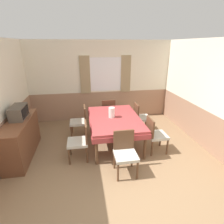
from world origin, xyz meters
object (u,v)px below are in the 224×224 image
(sideboard, at_px, (21,138))
(tv, at_px, (19,112))
(dining_table, at_px, (115,121))
(vase, at_px, (112,112))
(chair_right_near, at_px, (155,134))
(chair_head_near, at_px, (125,151))
(chair_head_window, at_px, (108,111))
(chair_right_far, at_px, (140,116))
(chair_left_near, at_px, (80,140))
(chair_left_far, at_px, (80,120))

(sideboard, xyz_separation_m, tv, (0.01, 0.16, 0.58))
(dining_table, bearing_deg, vase, 159.92)
(chair_right_near, distance_m, tv, 3.17)
(sideboard, bearing_deg, chair_head_near, -23.14)
(tv, xyz_separation_m, vase, (2.13, 0.07, -0.17))
(chair_head_window, bearing_deg, chair_right_far, -34.49)
(chair_left_near, distance_m, chair_right_near, 1.74)
(chair_left_far, bearing_deg, chair_head_window, -55.51)
(chair_head_near, distance_m, sideboard, 2.40)
(chair_head_near, height_order, tv, tv)
(chair_left_near, distance_m, sideboard, 1.38)
(dining_table, relative_size, chair_left_near, 2.07)
(tv, bearing_deg, chair_left_near, -20.63)
(sideboard, height_order, tv, tv)
(chair_left_near, bearing_deg, chair_head_near, -124.49)
(chair_left_near, bearing_deg, chair_right_near, -90.00)
(sideboard, bearing_deg, chair_head_window, 31.28)
(chair_head_window, distance_m, chair_right_near, 1.90)
(chair_head_near, relative_size, chair_left_far, 1.00)
(vase, bearing_deg, chair_left_far, 147.07)
(dining_table, xyz_separation_m, vase, (-0.07, 0.03, 0.23))
(chair_left_far, xyz_separation_m, chair_right_near, (1.74, -1.09, 0.00))
(dining_table, relative_size, chair_head_window, 2.07)
(chair_right_far, height_order, chair_left_near, same)
(chair_left_far, relative_size, vase, 3.39)
(chair_left_near, relative_size, chair_left_far, 1.00)
(chair_head_window, bearing_deg, sideboard, -148.72)
(chair_left_near, height_order, tv, tv)
(chair_head_near, bearing_deg, sideboard, -23.14)
(dining_table, xyz_separation_m, sideboard, (-2.21, -0.20, -0.18))
(chair_left_far, bearing_deg, chair_right_far, -90.00)
(chair_head_near, bearing_deg, tv, -26.54)
(dining_table, distance_m, chair_head_near, 1.15)
(chair_head_window, distance_m, chair_left_far, 1.06)
(chair_right_near, height_order, sideboard, sideboard)
(chair_right_far, relative_size, vase, 3.39)
(sideboard, bearing_deg, chair_left_far, 29.05)
(dining_table, distance_m, chair_left_far, 1.04)
(chair_left_near, bearing_deg, chair_head_window, -27.32)
(chair_head_near, height_order, sideboard, sideboard)
(chair_head_near, xyz_separation_m, chair_left_far, (-0.87, 1.69, 0.00))
(chair_left_near, height_order, chair_left_far, same)
(dining_table, xyz_separation_m, chair_head_near, (0.00, -1.14, -0.15))
(chair_head_window, height_order, vase, vase)
(chair_left_near, relative_size, vase, 3.39)
(chair_left_near, height_order, sideboard, sideboard)
(dining_table, height_order, sideboard, sideboard)
(dining_table, relative_size, chair_left_far, 2.07)
(chair_right_near, height_order, vase, vase)
(chair_head_near, xyz_separation_m, sideboard, (-2.21, 0.94, -0.03))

